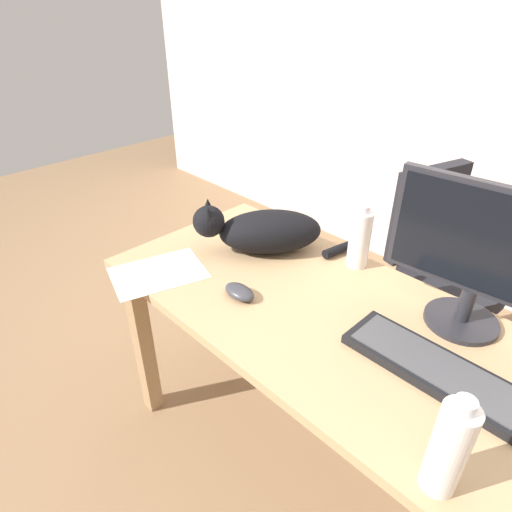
{
  "coord_description": "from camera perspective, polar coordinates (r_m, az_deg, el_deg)",
  "views": [
    {
      "loc": [
        0.55,
        -0.85,
        1.55
      ],
      "look_at": [
        -0.32,
        -0.01,
        0.8
      ],
      "focal_mm": 30.61,
      "sensor_mm": 36.0,
      "label": 1
    }
  ],
  "objects": [
    {
      "name": "computer_mouse",
      "position": [
        1.33,
        -2.17,
        -4.71
      ],
      "size": [
        0.11,
        0.06,
        0.04
      ],
      "primitive_type": "ellipsoid",
      "color": "#333338",
      "rests_on": "desk"
    },
    {
      "name": "cat",
      "position": [
        1.53,
        1.03,
        3.37
      ],
      "size": [
        0.42,
        0.49,
        0.2
      ],
      "color": "black",
      "rests_on": "desk"
    },
    {
      "name": "desk",
      "position": [
        1.37,
        9.62,
        -11.03
      ],
      "size": [
        1.47,
        0.67,
        0.74
      ],
      "color": "tan",
      "rests_on": "ground_plane"
    },
    {
      "name": "office_chair",
      "position": [
        2.07,
        22.39,
        -4.49
      ],
      "size": [
        0.5,
        0.48,
        0.94
      ],
      "color": "black",
      "rests_on": "ground_plane"
    },
    {
      "name": "spray_bottle",
      "position": [
        0.92,
        23.92,
        -21.97
      ],
      "size": [
        0.07,
        0.07,
        0.23
      ],
      "color": "silver",
      "rests_on": "desk"
    },
    {
      "name": "paper_sheet",
      "position": [
        1.48,
        -12.65,
        -2.16
      ],
      "size": [
        0.29,
        0.34,
        0.0
      ],
      "primitive_type": "cube",
      "rotation": [
        0.0,
        0.0,
        -0.3
      ],
      "color": "white",
      "rests_on": "desk"
    },
    {
      "name": "monitor",
      "position": [
        1.25,
        27.42,
        0.18
      ],
      "size": [
        0.48,
        0.2,
        0.41
      ],
      "color": "#232328",
      "rests_on": "desk"
    },
    {
      "name": "keyboard",
      "position": [
        1.18,
        22.14,
        -13.36
      ],
      "size": [
        0.44,
        0.15,
        0.03
      ],
      "color": "black",
      "rests_on": "desk"
    },
    {
      "name": "water_bottle",
      "position": [
        1.48,
        13.41,
        2.26
      ],
      "size": [
        0.07,
        0.07,
        0.22
      ],
      "color": "silver",
      "rests_on": "desk"
    },
    {
      "name": "ground_plane",
      "position": [
        1.85,
        7.72,
        -25.56
      ],
      "size": [
        8.0,
        8.0,
        0.0
      ],
      "primitive_type": "plane",
      "color": "#846647"
    }
  ]
}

